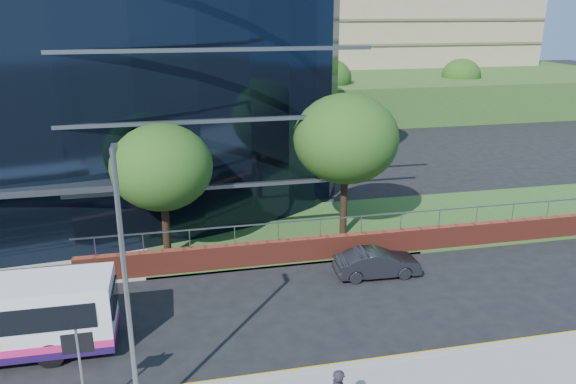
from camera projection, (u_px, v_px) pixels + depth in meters
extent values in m
cube|color=#2D511E|center=(471.00, 216.00, 32.00)|extent=(36.00, 8.00, 0.12)
cube|color=maroon|center=(438.00, 238.00, 27.58)|extent=(34.00, 0.40, 1.20)
cube|color=slate|center=(440.00, 210.00, 27.12)|extent=(34.00, 0.06, 0.06)
cube|color=#2D511E|center=(352.00, 82.00, 74.79)|extent=(60.00, 42.00, 4.00)
cylinder|color=slate|center=(81.00, 373.00, 15.84)|extent=(0.08, 0.08, 2.80)
cube|color=black|center=(77.00, 343.00, 15.57)|extent=(0.85, 0.06, 0.60)
cylinder|color=black|center=(166.00, 229.00, 26.19)|extent=(0.36, 0.36, 3.08)
ellipsoid|color=#1E4A15|center=(162.00, 167.00, 25.26)|extent=(4.62, 4.62, 3.93)
cylinder|color=black|center=(344.00, 204.00, 28.90)|extent=(0.36, 0.36, 3.52)
ellipsoid|color=#1E4A15|center=(346.00, 139.00, 27.83)|extent=(5.28, 5.28, 4.49)
cylinder|color=black|center=(328.00, 107.00, 58.45)|extent=(0.36, 0.36, 3.08)
ellipsoid|color=#1E4A15|center=(329.00, 78.00, 57.51)|extent=(4.62, 4.62, 3.93)
cylinder|color=black|center=(459.00, 100.00, 63.62)|extent=(0.36, 0.36, 2.86)
ellipsoid|color=#1E4A15|center=(461.00, 75.00, 62.75)|extent=(4.29, 4.29, 3.65)
cylinder|color=slate|center=(127.00, 295.00, 14.79)|extent=(0.14, 0.14, 8.00)
cube|color=slate|center=(114.00, 148.00, 13.89)|extent=(0.15, 0.70, 0.12)
cylinder|color=black|center=(51.00, 355.00, 18.56)|extent=(0.89, 0.28, 0.89)
imported|color=black|center=(377.00, 263.00, 24.83)|extent=(3.84, 1.46, 1.25)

